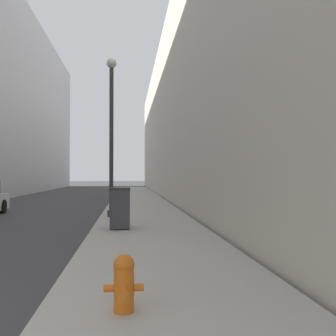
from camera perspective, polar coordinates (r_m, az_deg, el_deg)
name	(u,v)px	position (r m, az deg, el deg)	size (l,w,h in m)	color
sidewalk_right	(140,206)	(20.43, -4.24, -5.83)	(3.54, 60.00, 0.13)	#B7B2A8
building_right_stone	(238,117)	(29.94, 10.64, 7.67)	(12.00, 60.00, 12.58)	beige
fire_hydrant	(124,282)	(4.76, -6.74, -16.82)	(0.48, 0.37, 0.69)	orange
trash_bin	(120,208)	(11.59, -7.33, -6.01)	(0.62, 0.69, 1.26)	#3D3D42
lamppost	(111,128)	(14.96, -8.62, 6.07)	(0.40, 0.40, 6.26)	#2D332D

